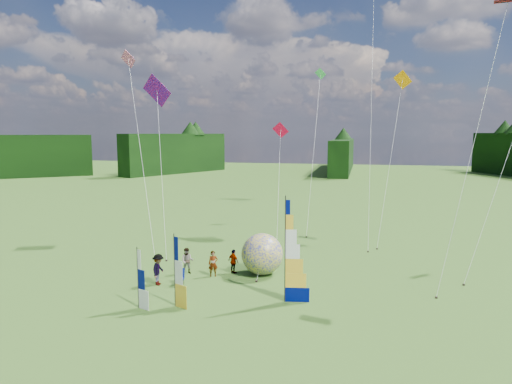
% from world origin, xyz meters
% --- Properties ---
extents(ground, '(220.00, 220.00, 0.00)m').
position_xyz_m(ground, '(0.00, 0.00, 0.00)').
color(ground, '#538135').
rests_on(ground, ground).
extents(treeline_ring, '(210.00, 210.00, 8.00)m').
position_xyz_m(treeline_ring, '(0.00, 0.00, 4.00)').
color(treeline_ring, black).
rests_on(treeline_ring, ground).
extents(feather_banner_main, '(1.43, 0.32, 5.34)m').
position_xyz_m(feather_banner_main, '(0.86, 2.58, 2.67)').
color(feather_banner_main, '#00095A').
rests_on(feather_banner_main, ground).
extents(side_banner_left, '(0.96, 0.48, 3.61)m').
position_xyz_m(side_banner_left, '(-4.39, 0.68, 1.80)').
color(side_banner_left, gold).
rests_on(side_banner_left, ground).
extents(side_banner_far, '(0.88, 0.41, 3.01)m').
position_xyz_m(side_banner_far, '(-6.09, 0.07, 1.50)').
color(side_banner_far, white).
rests_on(side_banner_far, ground).
extents(bol_inflatable, '(2.60, 2.60, 2.56)m').
position_xyz_m(bol_inflatable, '(-1.27, 6.82, 1.28)').
color(bol_inflatable, '#161D9B').
rests_on(bol_inflatable, ground).
extents(spectator_a, '(0.67, 0.56, 1.57)m').
position_xyz_m(spectator_a, '(-4.09, 5.76, 0.79)').
color(spectator_a, '#66594C').
rests_on(spectator_a, ground).
extents(spectator_b, '(0.84, 0.51, 1.62)m').
position_xyz_m(spectator_b, '(-5.84, 5.93, 0.81)').
color(spectator_b, '#66594C').
rests_on(spectator_b, ground).
extents(spectator_c, '(0.51, 1.20, 1.81)m').
position_xyz_m(spectator_c, '(-6.65, 3.54, 0.91)').
color(spectator_c, '#66594C').
rests_on(spectator_c, ground).
extents(spectator_d, '(0.94, 0.78, 1.51)m').
position_xyz_m(spectator_d, '(-3.06, 6.64, 0.75)').
color(spectator_d, '#66594C').
rests_on(spectator_d, ground).
extents(camp_chair, '(0.68, 0.68, 0.97)m').
position_xyz_m(camp_chair, '(-5.42, 3.70, 0.48)').
color(camp_chair, '#051256').
rests_on(camp_chair, ground).
extents(kite_whale, '(7.85, 16.51, 23.60)m').
position_xyz_m(kite_whale, '(5.16, 20.05, 11.80)').
color(kite_whale, black).
rests_on(kite_whale, ground).
extents(kite_rainbow_delta, '(10.44, 13.36, 14.44)m').
position_xyz_m(kite_rainbow_delta, '(-10.22, 11.95, 7.22)').
color(kite_rainbow_delta, red).
rests_on(kite_rainbow_delta, ground).
extents(kite_parafoil, '(9.02, 9.34, 17.48)m').
position_xyz_m(kite_parafoil, '(10.42, 7.05, 8.74)').
color(kite_parafoil, red).
rests_on(kite_parafoil, ground).
extents(small_kite_red, '(6.39, 11.39, 10.12)m').
position_xyz_m(small_kite_red, '(-1.93, 15.95, 5.06)').
color(small_kite_red, red).
rests_on(small_kite_red, ground).
extents(small_kite_orange, '(6.79, 10.16, 14.50)m').
position_xyz_m(small_kite_orange, '(6.75, 18.07, 7.25)').
color(small_kite_orange, orange).
rests_on(small_kite_orange, ground).
extents(small_kite_yellow, '(11.32, 12.78, 14.25)m').
position_xyz_m(small_kite_yellow, '(13.23, 11.53, 7.13)').
color(small_kite_yellow, yellow).
rests_on(small_kite_yellow, ground).
extents(small_kite_pink, '(8.53, 9.32, 15.40)m').
position_xyz_m(small_kite_pink, '(-10.68, 9.70, 7.70)').
color(small_kite_pink, pink).
rests_on(small_kite_pink, ground).
extents(small_kite_green, '(3.33, 13.43, 15.76)m').
position_xyz_m(small_kite_green, '(0.11, 23.17, 7.88)').
color(small_kite_green, green).
rests_on(small_kite_green, ground).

